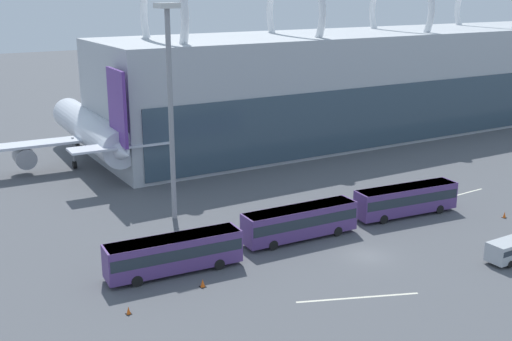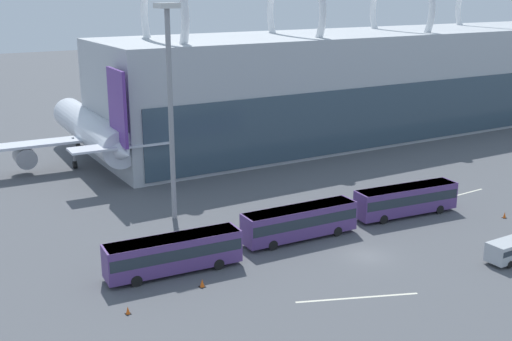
# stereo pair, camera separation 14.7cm
# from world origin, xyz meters

# --- Properties ---
(ground_plane) EXTENTS (440.00, 440.00, 0.00)m
(ground_plane) POSITION_xyz_m (0.00, 0.00, 0.00)
(ground_plane) COLOR #515459
(terminal_building) EXTENTS (149.72, 21.55, 28.42)m
(terminal_building) POSITION_xyz_m (63.21, 41.81, 9.02)
(terminal_building) COLOR #B2B7BC
(terminal_building) RESTS_ON ground_plane
(airliner_at_gate_far) EXTENTS (34.58, 33.98, 14.97)m
(airliner_at_gate_far) POSITION_xyz_m (-12.31, 45.01, 4.92)
(airliner_at_gate_far) COLOR silver
(airliner_at_gate_far) RESTS_ON ground_plane
(airliner_parked_remote) EXTENTS (36.84, 39.62, 14.14)m
(airliner_parked_remote) POSITION_xyz_m (42.04, 51.61, 5.03)
(airliner_parked_remote) COLOR white
(airliner_parked_remote) RESTS_ON ground_plane
(shuttle_bus_0) EXTENTS (12.40, 3.44, 3.33)m
(shuttle_bus_0) POSITION_xyz_m (-17.17, 5.86, 1.95)
(shuttle_bus_0) COLOR #56387A
(shuttle_bus_0) RESTS_ON ground_plane
(shuttle_bus_1) EXTENTS (12.34, 3.05, 3.33)m
(shuttle_bus_1) POSITION_xyz_m (-3.09, 6.76, 1.95)
(shuttle_bus_1) COLOR #56387A
(shuttle_bus_1) RESTS_ON ground_plane
(shuttle_bus_2) EXTENTS (12.45, 3.80, 3.33)m
(shuttle_bus_2) POSITION_xyz_m (10.98, 6.54, 1.95)
(shuttle_bus_2) COLOR #56387A
(shuttle_bus_2) RESTS_ON ground_plane
(floodlight_mast) EXTENTS (2.12, 2.12, 22.95)m
(floodlight_mast) POSITION_xyz_m (-11.52, 18.77, 14.24)
(floodlight_mast) COLOR gray
(floodlight_mast) RESTS_ON ground_plane
(lane_stripe_1) EXTENTS (8.08, 1.94, 0.01)m
(lane_stripe_1) POSITION_xyz_m (-0.13, 10.67, 0.00)
(lane_stripe_1) COLOR silver
(lane_stripe_1) RESTS_ON ground_plane
(lane_stripe_2) EXTENTS (9.70, 4.04, 0.01)m
(lane_stripe_2) POSITION_xyz_m (-6.23, -6.24, 0.00)
(lane_stripe_2) COLOR silver
(lane_stripe_2) RESTS_ON ground_plane
(lane_stripe_4) EXTENTS (8.63, 0.74, 0.01)m
(lane_stripe_4) POSITION_xyz_m (21.79, 8.61, 0.00)
(lane_stripe_4) COLOR silver
(lane_stripe_4) RESTS_ON ground_plane
(traffic_cone_0) EXTENTS (0.45, 0.45, 0.70)m
(traffic_cone_0) POSITION_xyz_m (19.77, 0.31, 0.34)
(traffic_cone_0) COLOR black
(traffic_cone_0) RESTS_ON ground_plane
(traffic_cone_1) EXTENTS (0.44, 0.44, 0.65)m
(traffic_cone_1) POSITION_xyz_m (-23.32, 0.70, 0.32)
(traffic_cone_1) COLOR black
(traffic_cone_1) RESTS_ON ground_plane
(traffic_cone_2) EXTENTS (0.54, 0.54, 0.71)m
(traffic_cone_2) POSITION_xyz_m (-16.29, 2.00, 0.34)
(traffic_cone_2) COLOR black
(traffic_cone_2) RESTS_ON ground_plane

